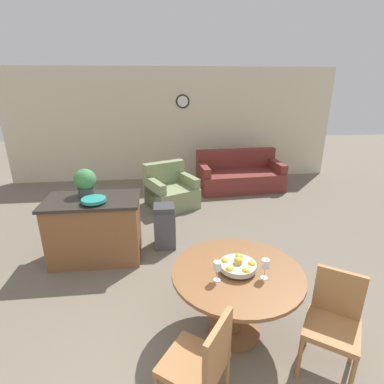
{
  "coord_description": "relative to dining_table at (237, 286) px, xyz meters",
  "views": [
    {
      "loc": [
        -0.37,
        -1.31,
        2.35
      ],
      "look_at": [
        0.06,
        2.54,
        0.92
      ],
      "focal_mm": 28.0,
      "sensor_mm": 36.0,
      "label": 1
    }
  ],
  "objects": [
    {
      "name": "dining_chair_near_right",
      "position": [
        0.72,
        -0.43,
        -0.06
      ],
      "size": [
        0.59,
        0.59,
        0.89
      ],
      "rotation": [
        0.0,
        0.0,
        8.8
      ],
      "color": "#9E6B3D",
      "rests_on": "ground_plane"
    },
    {
      "name": "dining_table",
      "position": [
        0.0,
        0.0,
        0.0
      ],
      "size": [
        1.21,
        1.21,
        0.72
      ],
      "color": "brown",
      "rests_on": "ground_plane"
    },
    {
      "name": "dining_chair_near_left",
      "position": [
        -0.43,
        -0.72,
        -0.06
      ],
      "size": [
        0.59,
        0.59,
        0.89
      ],
      "rotation": [
        0.0,
        0.0,
        7.23
      ],
      "color": "#9E6B3D",
      "rests_on": "ground_plane"
    },
    {
      "name": "armchair",
      "position": [
        -0.48,
        3.39,
        -0.28
      ],
      "size": [
        1.13,
        1.13,
        0.83
      ],
      "rotation": [
        0.0,
        0.0,
        0.42
      ],
      "color": "gray",
      "rests_on": "ground_plane"
    },
    {
      "name": "kitchen_island",
      "position": [
        -1.59,
        1.55,
        -0.11
      ],
      "size": [
        1.25,
        0.72,
        0.89
      ],
      "color": "brown",
      "rests_on": "ground_plane"
    },
    {
      "name": "potted_plant",
      "position": [
        -1.69,
        1.72,
        0.52
      ],
      "size": [
        0.29,
        0.29,
        0.37
      ],
      "color": "#4C4C51",
      "rests_on": "kitchen_island"
    },
    {
      "name": "trash_bin",
      "position": [
        -0.64,
        1.77,
        -0.23
      ],
      "size": [
        0.31,
        0.32,
        0.66
      ],
      "color": "#47474C",
      "rests_on": "ground_plane"
    },
    {
      "name": "wine_glass_left",
      "position": [
        -0.21,
        -0.12,
        0.3
      ],
      "size": [
        0.07,
        0.07,
        0.19
      ],
      "color": "silver",
      "rests_on": "dining_table"
    },
    {
      "name": "teal_bowl",
      "position": [
        -1.53,
        1.4,
        0.38
      ],
      "size": [
        0.31,
        0.31,
        0.07
      ],
      "color": "teal",
      "rests_on": "kitchen_island"
    },
    {
      "name": "wall_back",
      "position": [
        -0.3,
        5.23,
        0.79
      ],
      "size": [
        8.0,
        0.09,
        2.7
      ],
      "color": "beige",
      "rests_on": "ground_plane"
    },
    {
      "name": "couch",
      "position": [
        1.16,
        4.25,
        -0.27
      ],
      "size": [
        1.96,
        1.05,
        0.87
      ],
      "rotation": [
        0.0,
        0.0,
        0.07
      ],
      "color": "maroon",
      "rests_on": "ground_plane"
    },
    {
      "name": "wine_glass_right",
      "position": [
        0.21,
        -0.13,
        0.3
      ],
      "size": [
        0.07,
        0.07,
        0.19
      ],
      "color": "silver",
      "rests_on": "dining_table"
    },
    {
      "name": "fruit_bowl",
      "position": [
        0.0,
        -0.0,
        0.22
      ],
      "size": [
        0.34,
        0.34,
        0.14
      ],
      "color": "#B7B29E",
      "rests_on": "dining_table"
    }
  ]
}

